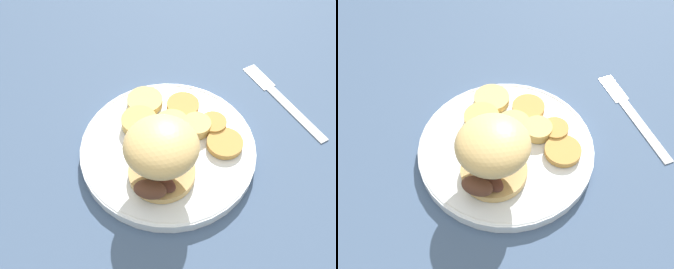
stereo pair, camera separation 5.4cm
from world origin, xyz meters
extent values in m
plane|color=#3D5170|center=(0.00, 0.00, 0.00)|extent=(4.00, 4.00, 0.00)
cylinder|color=white|center=(0.00, 0.00, 0.01)|extent=(0.25, 0.25, 0.02)
torus|color=white|center=(0.00, 0.00, 0.02)|extent=(0.25, 0.25, 0.01)
cylinder|color=tan|center=(-0.05, 0.02, 0.02)|extent=(0.09, 0.09, 0.01)
ellipsoid|color=#4C281E|center=(-0.07, 0.02, 0.04)|extent=(0.04, 0.04, 0.01)
ellipsoid|color=brown|center=(-0.02, 0.02, 0.04)|extent=(0.03, 0.03, 0.02)
ellipsoid|color=#563323|center=(-0.08, 0.04, 0.04)|extent=(0.04, 0.05, 0.02)
ellipsoid|color=#563323|center=(-0.05, 0.03, 0.05)|extent=(0.04, 0.05, 0.02)
ellipsoid|color=#DBB26B|center=(-0.05, 0.02, 0.08)|extent=(0.10, 0.10, 0.05)
cylinder|color=#BC8942|center=(0.06, -0.04, 0.02)|extent=(0.05, 0.05, 0.01)
cylinder|color=#BC8942|center=(0.02, -0.07, 0.02)|extent=(0.04, 0.04, 0.01)
cylinder|color=tan|center=(0.05, 0.03, 0.03)|extent=(0.05, 0.05, 0.02)
cylinder|color=#DBB766|center=(0.03, -0.01, 0.02)|extent=(0.05, 0.05, 0.01)
cylinder|color=#DBB766|center=(0.09, 0.01, 0.02)|extent=(0.05, 0.05, 0.01)
cylinder|color=#DBB766|center=(0.02, -0.05, 0.03)|extent=(0.04, 0.04, 0.02)
cylinder|color=#BC8942|center=(-0.02, -0.08, 0.02)|extent=(0.05, 0.05, 0.01)
cube|color=silver|center=(0.02, -0.22, 0.00)|extent=(0.13, 0.05, 0.00)
cube|color=silver|center=(0.11, -0.19, 0.00)|extent=(0.06, 0.04, 0.00)
camera|label=1|loc=(-0.32, 0.09, 0.47)|focal=42.00mm
camera|label=2|loc=(-0.33, 0.03, 0.47)|focal=42.00mm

